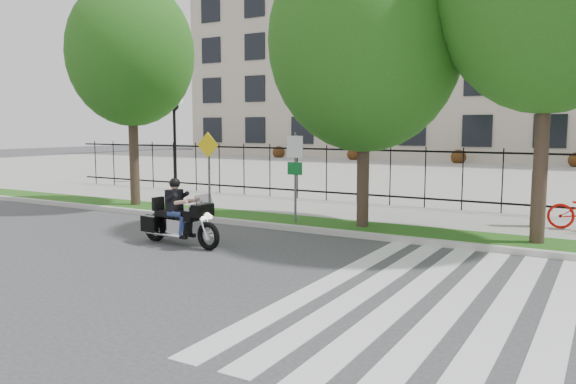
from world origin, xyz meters
The scene contains 14 objects.
ground centered at (0.00, 0.00, 0.00)m, with size 120.00×120.00×0.00m, color #38383A.
curb centered at (0.00, 4.10, 0.07)m, with size 60.00×0.20×0.15m, color #B8B6AD.
grass_verge centered at (0.00, 4.95, 0.07)m, with size 60.00×1.50×0.15m, color #1A5314.
sidewalk centered at (0.00, 7.45, 0.07)m, with size 60.00×3.50×0.15m, color #A3A199.
plaza centered at (0.00, 25.00, 0.05)m, with size 80.00×34.00×0.10m, color #A3A199.
crosswalk_stripes centered at (4.83, 0.00, 0.01)m, with size 5.70×8.00×0.01m, color silver, non-canonical shape.
iron_fence centered at (0.00, 9.20, 1.15)m, with size 30.00×0.06×2.00m, color black, non-canonical shape.
office_building centered at (0.00, 44.92, 9.97)m, with size 60.00×21.90×20.15m.
lamp_post_left centered at (-12.00, 12.00, 3.21)m, with size 1.06×0.70×4.25m.
street_tree_0 centered at (-7.58, 4.95, 5.22)m, with size 4.21×4.21×7.50m.
street_tree_1 centered at (0.78, 4.95, 5.02)m, with size 5.04×5.04×7.78m.
sign_pole_regulatory centered at (-1.09, 4.58, 1.74)m, with size 0.50×0.09×2.50m.
sign_pole_warning centered at (-4.10, 4.58, 1.74)m, with size 0.78×0.09×2.49m.
motorcycle_rider centered at (-2.28, 1.14, 0.64)m, with size 2.49×0.81×1.92m.
Camera 1 is at (6.50, -8.88, 2.79)m, focal length 35.00 mm.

